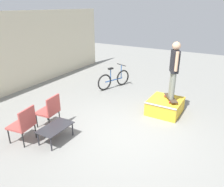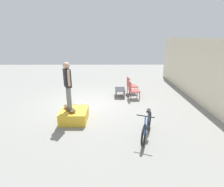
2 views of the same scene
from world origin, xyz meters
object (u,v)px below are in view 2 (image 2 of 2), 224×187
(skateboard_on_ramp, at_px, (70,108))
(coffee_table, at_px, (120,90))
(skate_ramp_box, at_px, (74,115))
(bicycle, at_px, (147,127))
(patio_chair_right, at_px, (133,89))
(person_skater, at_px, (68,82))
(patio_chair_left, at_px, (131,85))

(skateboard_on_ramp, xyz_separation_m, coffee_table, (-2.92, 2.03, -0.18))
(skate_ramp_box, xyz_separation_m, bicycle, (1.15, 2.52, 0.13))
(coffee_table, xyz_separation_m, patio_chair_right, (0.45, 0.62, 0.18))
(skate_ramp_box, xyz_separation_m, skateboard_on_ramp, (0.03, -0.15, 0.30))
(patio_chair_right, bearing_deg, bicycle, 173.89)
(skateboard_on_ramp, distance_m, patio_chair_right, 3.62)
(person_skater, height_order, coffee_table, person_skater)
(skate_ramp_box, relative_size, patio_chair_left, 1.18)
(skate_ramp_box, distance_m, patio_chair_left, 4.16)
(person_skater, distance_m, coffee_table, 3.75)
(patio_chair_left, bearing_deg, skate_ramp_box, 133.90)
(skate_ramp_box, bearing_deg, skateboard_on_ramp, -78.65)
(patio_chair_left, height_order, patio_chair_right, same)
(skateboard_on_ramp, bearing_deg, bicycle, 32.50)
(person_skater, distance_m, bicycle, 3.13)
(coffee_table, distance_m, bicycle, 4.09)
(person_skater, relative_size, patio_chair_left, 1.84)
(skate_ramp_box, xyz_separation_m, coffee_table, (-2.89, 1.88, 0.12))
(patio_chair_left, xyz_separation_m, bicycle, (4.47, 0.02, -0.16))
(skateboard_on_ramp, distance_m, person_skater, 1.01)
(coffee_table, bearing_deg, bicycle, 9.01)
(patio_chair_left, bearing_deg, person_skater, 132.57)
(skate_ramp_box, distance_m, coffee_table, 3.45)
(skate_ramp_box, distance_m, patio_chair_right, 3.51)
(patio_chair_left, relative_size, patio_chair_right, 1.00)
(patio_chair_right, distance_m, bicycle, 3.60)
(skate_ramp_box, height_order, bicycle, bicycle)
(bicycle, bearing_deg, coffee_table, -150.22)
(skateboard_on_ramp, relative_size, person_skater, 0.43)
(skate_ramp_box, relative_size, coffee_table, 1.26)
(skate_ramp_box, xyz_separation_m, patio_chair_right, (-2.45, 2.50, 0.30))
(skateboard_on_ramp, distance_m, patio_chair_left, 4.26)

